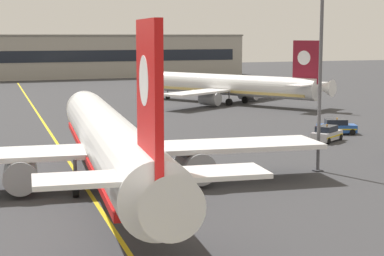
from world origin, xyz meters
TOP-DOWN VIEW (x-y plane):
  - ground_plane at (0.00, 0.00)m, footprint 400.00×400.00m
  - taxiway_centreline at (0.00, 30.00)m, footprint 14.60×179.46m
  - airliner_foreground at (0.11, 10.80)m, footprint 32.35×41.46m
  - airliner_background at (32.49, 60.16)m, footprint 26.02×32.37m
  - apron_lamp_post at (17.26, 10.58)m, footprint 2.24×0.90m
  - service_car_nearest at (26.20, 22.89)m, footprint 4.50×3.80m
  - service_car_third at (30.13, 26.90)m, footprint 4.57×3.23m

SIDE VIEW (x-z plane):
  - ground_plane at x=0.00m, z-range 0.00..0.00m
  - taxiway_centreline at x=0.00m, z-range 0.00..0.01m
  - service_car_nearest at x=26.20m, z-range -0.13..1.66m
  - service_car_third at x=30.13m, z-range -0.13..1.66m
  - airliner_background at x=32.49m, z-range -2.12..7.95m
  - airliner_foreground at x=0.11m, z-range -2.46..9.19m
  - apron_lamp_post at x=17.26m, z-range 0.32..14.99m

